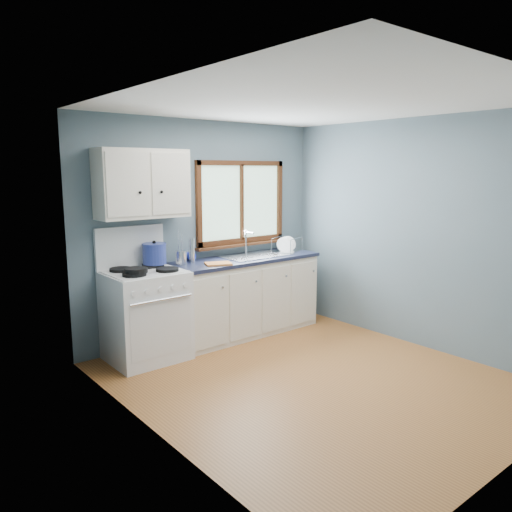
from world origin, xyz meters
TOP-DOWN VIEW (x-y plane):
  - floor at (0.00, 0.00)m, footprint 3.20×3.60m
  - ceiling at (0.00, 0.00)m, footprint 3.20×3.60m
  - wall_back at (0.00, 1.81)m, footprint 3.20×0.02m
  - wall_left at (-1.61, 0.00)m, footprint 0.02×3.60m
  - wall_right at (1.61, 0.00)m, footprint 0.02×3.60m
  - gas_range at (-0.95, 1.47)m, footprint 0.76×0.69m
  - base_cabinets at (0.36, 1.49)m, footprint 1.85×0.60m
  - countertop at (0.36, 1.49)m, footprint 1.89×0.64m
  - sink at (0.54, 1.49)m, footprint 0.84×0.46m
  - window at (0.54, 1.77)m, footprint 1.36×0.10m
  - upper_cabinets at (-0.85, 1.63)m, footprint 0.95×0.35m
  - skillet at (-1.11, 1.31)m, footprint 0.34×0.23m
  - stockpot at (-0.75, 1.61)m, footprint 0.29×0.29m
  - utensil_crock at (-0.45, 1.58)m, footprint 0.15×0.15m
  - thermos at (-0.30, 1.60)m, footprint 0.07×0.07m
  - soap_bottle at (-0.24, 1.66)m, footprint 0.11×0.11m
  - dish_towel at (-0.14, 1.31)m, footprint 0.33×0.29m
  - dish_rack at (1.03, 1.49)m, footprint 0.45×0.40m

SIDE VIEW (x-z plane):
  - floor at x=0.00m, z-range -0.02..0.00m
  - base_cabinets at x=0.36m, z-range -0.03..0.85m
  - gas_range at x=-0.95m, z-range -0.19..1.17m
  - sink at x=0.54m, z-range 0.64..1.08m
  - countertop at x=0.36m, z-range 0.88..0.92m
  - dish_towel at x=-0.14m, z-range 0.92..0.94m
  - dish_rack at x=1.03m, z-range 0.87..1.07m
  - skillet at x=-1.11m, z-range 0.96..1.01m
  - utensil_crock at x=-0.45m, z-range 0.81..1.19m
  - soap_bottle at x=-0.24m, z-range 0.92..1.17m
  - thermos at x=-0.30m, z-range 0.92..1.19m
  - stockpot at x=-0.75m, z-range 0.95..1.20m
  - wall_back at x=0.00m, z-range 0.00..2.50m
  - wall_left at x=-1.61m, z-range 0.00..2.50m
  - wall_right at x=1.61m, z-range 0.00..2.50m
  - window at x=0.54m, z-range 0.96..1.99m
  - upper_cabinets at x=-0.85m, z-range 1.45..2.15m
  - ceiling at x=0.00m, z-range 2.50..2.52m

